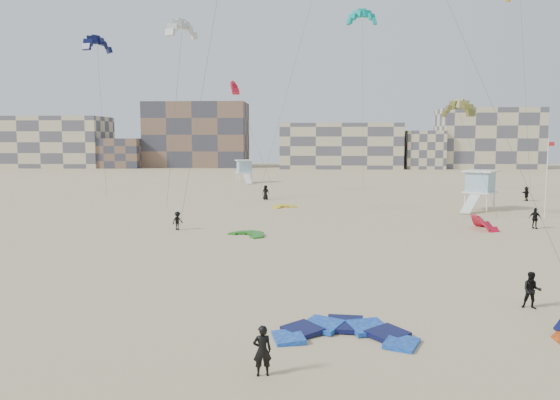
{
  "coord_description": "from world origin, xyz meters",
  "views": [
    {
      "loc": [
        1.97,
        -19.52,
        7.66
      ],
      "look_at": [
        0.56,
        6.0,
        4.83
      ],
      "focal_mm": 35.0,
      "sensor_mm": 36.0,
      "label": 1
    }
  ],
  "objects": [
    {
      "name": "ground",
      "position": [
        0.0,
        0.0,
        0.0
      ],
      "size": [
        320.0,
        320.0,
        0.0
      ],
      "primitive_type": "plane",
      "color": "tan",
      "rests_on": "ground"
    },
    {
      "name": "kite_ground_blue",
      "position": [
        3.35,
        1.11,
        0.0
      ],
      "size": [
        5.37,
        5.59,
        0.96
      ],
      "primitive_type": null,
      "rotation": [
        0.07,
        0.0,
        -0.08
      ],
      "color": "blue",
      "rests_on": "ground"
    },
    {
      "name": "kite_ground_green",
      "position": [
        -3.0,
        23.52,
        0.0
      ],
      "size": [
        4.26,
        4.3,
        0.74
      ],
      "primitive_type": null,
      "rotation": [
        0.08,
        0.0,
        -0.67
      ],
      "color": "#117B18",
      "rests_on": "ground"
    },
    {
      "name": "kite_ground_red_far",
      "position": [
        16.97,
        27.67,
        0.0
      ],
      "size": [
        3.56,
        3.48,
        3.36
      ],
      "primitive_type": null,
      "rotation": [
        0.8,
        0.0,
        1.64
      ],
      "color": "red",
      "rests_on": "ground"
    },
    {
      "name": "kite_ground_yellow",
      "position": [
        -0.94,
        41.82,
        0.0
      ],
      "size": [
        3.71,
        3.76,
        0.92
      ],
      "primitive_type": null,
      "rotation": [
        0.14,
        0.0,
        0.54
      ],
      "color": "yellow",
      "rests_on": "ground"
    },
    {
      "name": "kitesurfer_main",
      "position": [
        0.45,
        -2.51,
        0.85
      ],
      "size": [
        0.7,
        0.54,
        1.69
      ],
      "primitive_type": "imported",
      "rotation": [
        0.0,
        0.0,
        3.39
      ],
      "color": "black",
      "rests_on": "ground"
    },
    {
      "name": "kitesurfer_b",
      "position": [
        12.07,
        5.24,
        0.85
      ],
      "size": [
        0.98,
        0.86,
        1.7
      ],
      "primitive_type": "imported",
      "rotation": [
        0.0,
        0.0,
        -0.29
      ],
      "color": "black",
      "rests_on": "ground"
    },
    {
      "name": "kitesurfer_c",
      "position": [
        -9.3,
        25.93,
        0.79
      ],
      "size": [
        1.11,
        1.16,
        1.58
      ],
      "primitive_type": "imported",
      "rotation": [
        0.0,
        0.0,
        0.85
      ],
      "color": "black",
      "rests_on": "ground"
    },
    {
      "name": "kitesurfer_d",
      "position": [
        21.42,
        28.21,
        0.91
      ],
      "size": [
        1.06,
        1.07,
        1.82
      ],
      "primitive_type": "imported",
      "rotation": [
        0.0,
        0.0,
        2.34
      ],
      "color": "black",
      "rests_on": "ground"
    },
    {
      "name": "kitesurfer_e",
      "position": [
        -3.72,
        49.77,
        0.94
      ],
      "size": [
        1.08,
        0.9,
        1.89
      ],
      "primitive_type": "imported",
      "rotation": [
        0.0,
        0.0,
        0.38
      ],
      "color": "black",
      "rests_on": "ground"
    },
    {
      "name": "kitesurfer_f",
      "position": [
        29.17,
        50.32,
        0.92
      ],
      "size": [
        0.62,
        1.72,
        1.83
      ],
      "primitive_type": "imported",
      "rotation": [
        0.0,
        0.0,
        -1.53
      ],
      "color": "black",
      "rests_on": "ground"
    },
    {
      "name": "kite_fly_grey",
      "position": [
        -10.11,
        32.43,
        17.84
      ],
      "size": [
        4.33,
        4.34,
        17.88
      ],
      "rotation": [
        0.0,
        0.0,
        0.83
      ],
      "color": "white",
      "rests_on": "ground"
    },
    {
      "name": "kite_fly_olive",
      "position": [
        15.86,
        33.35,
        10.44
      ],
      "size": [
        4.49,
        7.68,
        10.61
      ],
      "rotation": [
        0.0,
        0.0,
        -0.71
      ],
      "color": "brown",
      "rests_on": "ground"
    },
    {
      "name": "kite_fly_navy",
      "position": [
        -22.42,
        43.08,
        18.38
      ],
      "size": [
        4.85,
        4.83,
        18.73
      ],
      "rotation": [
        0.0,
        0.0,
        0.99
      ],
      "color": "#0D0E48",
      "rests_on": "ground"
    },
    {
      "name": "kite_fly_teal_b",
      "position": [
        8.88,
        57.1,
        24.01
      ],
      "size": [
        4.05,
        4.09,
        24.45
      ],
      "rotation": [
        0.0,
        0.0,
        0.04
      ],
      "color": "#019E95",
      "rests_on": "ground"
    },
    {
      "name": "kite_fly_red",
      "position": [
        -8.59,
        57.22,
        14.71
      ],
      "size": [
        7.24,
        3.55,
        14.99
      ],
      "rotation": [
        0.0,
        0.0,
        1.67
      ],
      "color": "red",
      "rests_on": "ground"
    },
    {
      "name": "lifeguard_tower_near",
      "position": [
        20.44,
        40.55,
        2.16
      ],
      "size": [
        4.31,
        6.56,
        4.36
      ],
      "rotation": [
        0.0,
        0.0,
        -0.62
      ],
      "color": "white",
      "rests_on": "ground"
    },
    {
      "name": "lifeguard_tower_far",
      "position": [
        -9.8,
        77.33,
        2.03
      ],
      "size": [
        3.68,
        6.03,
        4.09
      ],
      "rotation": [
        0.0,
        0.0,
        0.34
      ],
      "color": "white",
      "rests_on": "ground"
    },
    {
      "name": "flagpole",
      "position": [
        25.19,
        35.25,
        4.07
      ],
      "size": [
        0.63,
        0.1,
        7.74
      ],
      "color": "white",
      "rests_on": "ground"
    },
    {
      "name": "condo_west_a",
      "position": [
        -70.0,
        130.0,
        7.0
      ],
      "size": [
        30.0,
        15.0,
        14.0
      ],
      "primitive_type": "cube",
      "color": "#C4B58F",
      "rests_on": "ground"
    },
    {
      "name": "condo_west_b",
      "position": [
        -30.0,
        134.0,
        9.0
      ],
      "size": [
        28.0,
        14.0,
        18.0
      ],
      "primitive_type": "cube",
      "color": "brown",
      "rests_on": "ground"
    },
    {
      "name": "condo_mid",
      "position": [
        10.0,
        130.0,
        6.0
      ],
      "size": [
        32.0,
        16.0,
        12.0
      ],
      "primitive_type": "cube",
      "color": "#C4B58F",
      "rests_on": "ground"
    },
    {
      "name": "condo_east",
      "position": [
        50.0,
        132.0,
        8.0
      ],
      "size": [
        26.0,
        14.0,
        16.0
      ],
      "primitive_type": "cube",
      "color": "#C4B58F",
      "rests_on": "ground"
    },
    {
      "name": "condo_fill_left",
      "position": [
        -50.0,
        128.0,
        4.0
      ],
      "size": [
        12.0,
        10.0,
        8.0
      ],
      "primitive_type": "cube",
      "color": "brown",
      "rests_on": "ground"
    },
    {
      "name": "condo_fill_right",
      "position": [
        32.0,
        128.0,
        5.0
      ],
      "size": [
        10.0,
        10.0,
        10.0
      ],
      "primitive_type": "cube",
      "color": "#C4B58F",
      "rests_on": "ground"
    }
  ]
}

